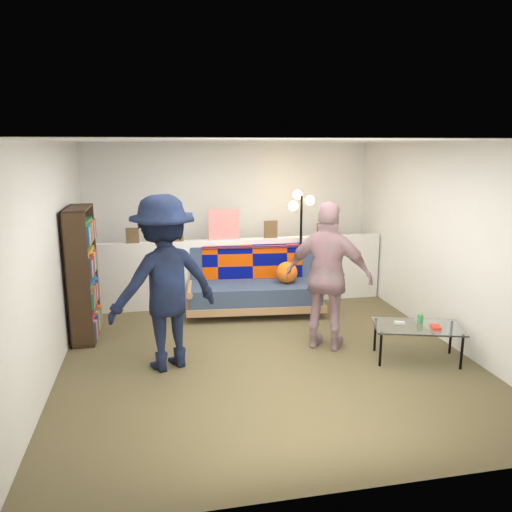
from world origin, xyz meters
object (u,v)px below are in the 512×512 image
(futon_sofa, at_px, (255,285))
(person_left, at_px, (164,283))
(floor_lamp, at_px, (300,225))
(person_right, at_px, (328,277))
(coffee_table, at_px, (418,328))
(bookshelf, at_px, (83,278))

(futon_sofa, height_order, person_left, person_left)
(floor_lamp, bearing_deg, futon_sofa, -163.90)
(futon_sofa, distance_m, person_right, 1.65)
(coffee_table, xyz_separation_m, floor_lamp, (-0.73, 2.21, 0.84))
(person_right, bearing_deg, floor_lamp, -62.63)
(coffee_table, bearing_deg, person_right, 148.76)
(bookshelf, relative_size, person_left, 0.87)
(bookshelf, height_order, person_left, person_left)
(bookshelf, distance_m, person_left, 1.46)
(floor_lamp, distance_m, person_right, 1.72)
(person_left, height_order, person_right, person_left)
(floor_lamp, bearing_deg, coffee_table, -71.70)
(bookshelf, xyz_separation_m, floor_lamp, (2.99, 0.74, 0.45))
(futon_sofa, height_order, floor_lamp, floor_lamp)
(futon_sofa, xyz_separation_m, bookshelf, (-2.27, -0.54, 0.38))
(coffee_table, distance_m, person_left, 2.83)
(floor_lamp, bearing_deg, person_left, -137.97)
(person_right, bearing_deg, futon_sofa, -36.47)
(coffee_table, bearing_deg, floor_lamp, 108.30)
(bookshelf, bearing_deg, person_right, -18.16)
(bookshelf, distance_m, coffee_table, 4.02)
(coffee_table, relative_size, floor_lamp, 0.62)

